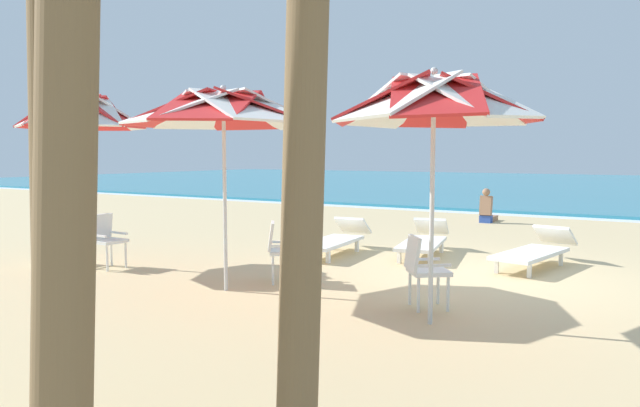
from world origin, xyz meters
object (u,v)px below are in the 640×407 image
Objects in this scene: beach_umbrella_2 at (81,114)px; plastic_chair_1 at (280,248)px; plastic_chair_3 at (55,234)px; plastic_chair_0 at (423,267)px; beach_umbrella_0 at (434,103)px; plastic_chair_2 at (106,237)px; sun_lounger_0 at (535,250)px; sun_lounger_1 at (424,240)px; beachgoer_seated at (487,211)px; beach_umbrella_1 at (224,110)px; sun_lounger_2 at (335,239)px.

plastic_chair_1 is at bearing 9.44° from beach_umbrella_2.
plastic_chair_3 is at bearing -153.87° from beach_umbrella_2.
beach_umbrella_2 is at bearing -176.94° from plastic_chair_0.
beach_umbrella_0 is 5.83m from plastic_chair_2.
sun_lounger_0 and sun_lounger_1 have the same top height.
plastic_chair_2 is at bearing -136.99° from sun_lounger_1.
beach_umbrella_0 reaches higher than plastic_chair_3.
beach_umbrella_0 is 3.14× the size of plastic_chair_0.
beachgoer_seated is (-2.31, 5.82, 0.01)m from sun_lounger_0.
plastic_chair_2 is at bearing 12.05° from plastic_chair_3.
beach_umbrella_1 reaches higher than beachgoer_seated.
beachgoer_seated is at bearing 64.72° from plastic_chair_3.
sun_lounger_1 is 5.76m from beachgoer_seated.
plastic_chair_0 is 3.82m from sun_lounger_2.
plastic_chair_2 reaches higher than sun_lounger_1.
beach_umbrella_2 is at bearing -150.74° from sun_lounger_0.
sun_lounger_2 is at bearing -99.29° from beachgoer_seated.
plastic_chair_3 is 0.39× the size of sun_lounger_0.
sun_lounger_2 is at bearing -154.65° from sun_lounger_1.
beach_umbrella_0 is 4.88m from sun_lounger_2.
plastic_chair_3 is at bearing -179.70° from beach_umbrella_1.
beach_umbrella_1 is 1.22× the size of sun_lounger_0.
sun_lounger_2 is (-3.01, 3.23, -2.07)m from beach_umbrella_0.
plastic_chair_2 is 10.08m from beachgoer_seated.
beach_umbrella_2 is 2.04m from plastic_chair_3.
beach_umbrella_1 reaches higher than sun_lounger_2.
plastic_chair_0 is 3.60m from sun_lounger_1.
sun_lounger_0 is (6.40, 3.59, -2.18)m from beach_umbrella_2.
beach_umbrella_1 is 3.26m from plastic_chair_2.
beach_umbrella_0 is at bearing -18.18° from plastic_chair_1.
plastic_chair_0 is at bearing -79.65° from beachgoer_seated.
plastic_chair_2 is 0.39× the size of sun_lounger_0.
plastic_chair_3 is at bearing -168.45° from plastic_chair_1.
beach_umbrella_0 is 10.07m from beachgoer_seated.
beachgoer_seated reaches higher than sun_lounger_0.
plastic_chair_0 is 9.25m from beachgoer_seated.
plastic_chair_2 is at bearing 175.81° from beach_umbrella_1.
sun_lounger_0 is 6.27m from beachgoer_seated.
beach_umbrella_2 is 10.49m from beachgoer_seated.
plastic_chair_2 reaches higher than sun_lounger_0.
beach_umbrella_0 is 0.94× the size of beach_umbrella_2.
plastic_chair_3 is 0.39× the size of sun_lounger_2.
beach_umbrella_1 is (-2.88, 0.04, 0.04)m from beach_umbrella_0.
beach_umbrella_0 is 4.37m from sun_lounger_0.
sun_lounger_1 is (4.47, 3.66, -2.18)m from beach_umbrella_2.
plastic_chair_0 is 1.00× the size of plastic_chair_2.
sun_lounger_1 is (3.95, 3.68, -0.22)m from plastic_chair_2.
beach_umbrella_0 is at bearing -2.39° from beach_umbrella_2.
beachgoer_seated is at bearing 84.57° from beach_umbrella_1.
plastic_chair_0 is 3.24m from beach_umbrella_1.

